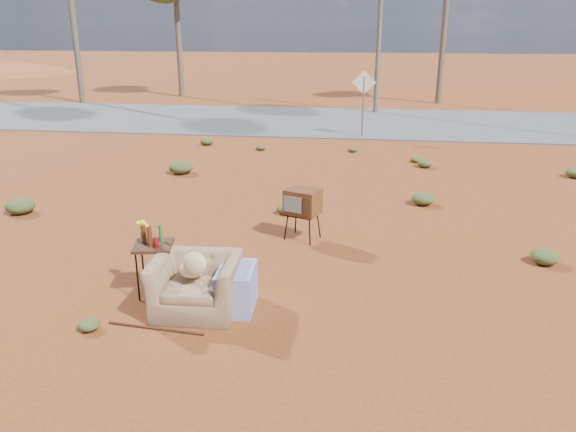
# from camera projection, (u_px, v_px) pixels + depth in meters

# --- Properties ---
(ground) EXTENTS (140.00, 140.00, 0.00)m
(ground) POSITION_uv_depth(u_px,v_px,m) (243.00, 298.00, 7.81)
(ground) COLOR brown
(ground) RESTS_ON ground
(highway) EXTENTS (140.00, 7.00, 0.04)m
(highway) POSITION_uv_depth(u_px,v_px,m) (324.00, 121.00, 21.86)
(highway) COLOR #565659
(highway) RESTS_ON ground
(armchair) EXTENTS (1.34, 0.89, 0.98)m
(armchair) POSITION_uv_depth(u_px,v_px,m) (203.00, 278.00, 7.34)
(armchair) COLOR #876849
(armchair) RESTS_ON ground
(tv_unit) EXTENTS (0.68, 0.62, 0.91)m
(tv_unit) POSITION_uv_depth(u_px,v_px,m) (303.00, 202.00, 9.73)
(tv_unit) COLOR black
(tv_unit) RESTS_ON ground
(side_table) EXTENTS (0.61, 0.61, 1.04)m
(side_table) POSITION_uv_depth(u_px,v_px,m) (151.00, 242.00, 7.72)
(side_table) COLOR #3A2115
(side_table) RESTS_ON ground
(rusty_bar) EXTENTS (1.28, 0.16, 0.03)m
(rusty_bar) POSITION_uv_depth(u_px,v_px,m) (156.00, 328.00, 6.99)
(rusty_bar) COLOR #482013
(rusty_bar) RESTS_ON ground
(road_sign) EXTENTS (0.78, 0.06, 2.19)m
(road_sign) POSITION_uv_depth(u_px,v_px,m) (364.00, 92.00, 18.37)
(road_sign) COLOR brown
(road_sign) RESTS_ON ground
(utility_pole_center) EXTENTS (1.40, 0.20, 8.00)m
(utility_pole_center) POSITION_uv_depth(u_px,v_px,m) (380.00, 10.00, 22.60)
(utility_pole_center) COLOR brown
(utility_pole_center) RESTS_ON ground
(scrub_patch) EXTENTS (17.49, 8.07, 0.33)m
(scrub_patch) POSITION_uv_depth(u_px,v_px,m) (248.00, 195.00, 12.00)
(scrub_patch) COLOR #475625
(scrub_patch) RESTS_ON ground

